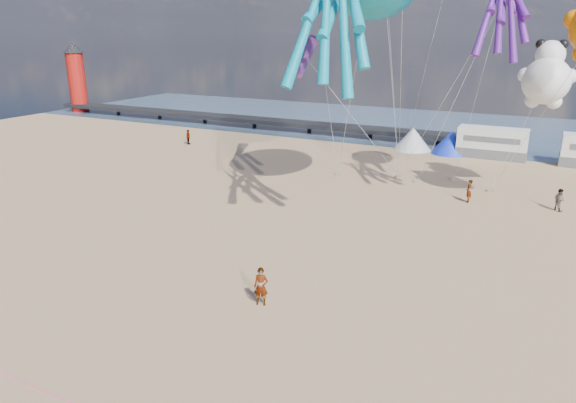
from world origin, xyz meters
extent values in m
plane|color=tan|center=(0.00, 0.00, 0.00)|extent=(120.00, 120.00, 0.00)
plane|color=#364B67|center=(0.00, 55.00, 0.02)|extent=(120.00, 120.00, 0.00)
cube|color=black|center=(-28.00, 44.00, 1.00)|extent=(60.00, 3.00, 0.50)
cylinder|color=#A5140F|center=(-56.00, 44.00, 4.50)|extent=(2.60, 2.60, 9.00)
cube|color=silver|center=(6.00, 40.00, 1.50)|extent=(6.60, 2.50, 3.00)
cone|color=white|center=(-2.00, 40.00, 1.20)|extent=(4.00, 4.00, 2.40)
cone|color=#1933CC|center=(2.00, 40.00, 1.20)|extent=(4.00, 4.00, 2.40)
imported|color=tan|center=(-0.32, 3.84, 0.93)|extent=(0.78, 0.62, 1.87)
imported|color=#7F6659|center=(-25.33, 31.42, 0.83)|extent=(0.88, 1.20, 1.66)
imported|color=#7F6659|center=(6.09, 23.97, 0.87)|extent=(0.65, 1.65, 1.74)
imported|color=#7F6659|center=(12.12, 24.96, 0.81)|extent=(0.94, 0.90, 1.62)
cube|color=gray|center=(-5.38, 26.72, 0.11)|extent=(0.50, 0.35, 0.22)
cube|color=gray|center=(1.48, 27.61, 0.11)|extent=(0.50, 0.35, 0.22)
cube|color=gray|center=(7.35, 27.53, 0.11)|extent=(0.50, 0.35, 0.22)
cube|color=gray|center=(4.16, 29.73, 0.11)|extent=(0.50, 0.35, 0.22)
cube|color=gray|center=(-0.30, 28.29, 0.11)|extent=(0.50, 0.35, 0.22)
camera|label=1|loc=(10.35, -14.69, 12.23)|focal=32.00mm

